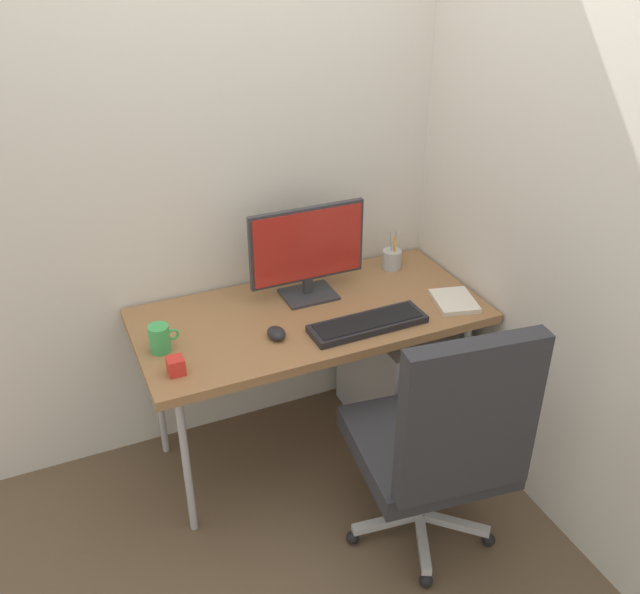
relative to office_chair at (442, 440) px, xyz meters
name	(u,v)px	position (x,y,z in m)	size (l,w,h in m)	color
ground_plane	(311,446)	(-0.19, 0.70, -0.53)	(8.00, 8.00, 0.00)	brown
wall_back	(273,116)	(-0.19, 1.06, 0.87)	(3.13, 0.04, 2.80)	silver
wall_side_right	(522,136)	(0.53, 0.45, 0.87)	(0.04, 2.41, 2.80)	silver
desk	(310,321)	(-0.19, 0.70, 0.13)	(1.38, 0.66, 0.71)	#996B42
office_chair	(442,440)	(0.00, 0.00, 0.00)	(0.58, 0.61, 1.03)	black
filing_cabinet	(402,371)	(0.27, 0.72, -0.26)	(0.40, 0.56, 0.54)	#B2B5BA
monitor	(307,250)	(-0.14, 0.83, 0.38)	(0.49, 0.17, 0.39)	#333338
keyboard	(368,324)	(-0.03, 0.51, 0.19)	(0.46, 0.15, 0.03)	black
mouse	(276,333)	(-0.38, 0.58, 0.19)	(0.07, 0.09, 0.04)	black
pen_holder	(392,259)	(0.30, 0.90, 0.22)	(0.08, 0.08, 0.18)	#B2B5BA
notebook	(454,301)	(0.38, 0.52, 0.18)	(0.16, 0.20, 0.02)	silver
coffee_mug	(160,338)	(-0.79, 0.67, 0.22)	(0.11, 0.08, 0.10)	#3FAD59
desk_clamp_accessory	(176,366)	(-0.77, 0.51, 0.20)	(0.06, 0.06, 0.06)	red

